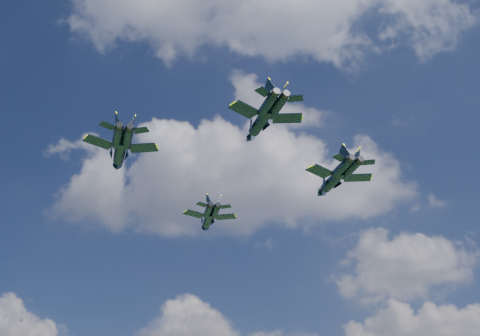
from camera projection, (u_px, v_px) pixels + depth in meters
name	position (u px, v px, depth m)	size (l,w,h in m)	color
jet_lead	(208.00, 220.00, 123.54)	(10.35, 14.27, 3.37)	black
jet_left	(120.00, 152.00, 101.12)	(11.58, 15.98, 3.80)	black
jet_right	(332.00, 181.00, 110.54)	(12.17, 16.56, 3.98)	black
jet_slot	(260.00, 122.00, 89.59)	(10.83, 14.69, 3.54)	black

